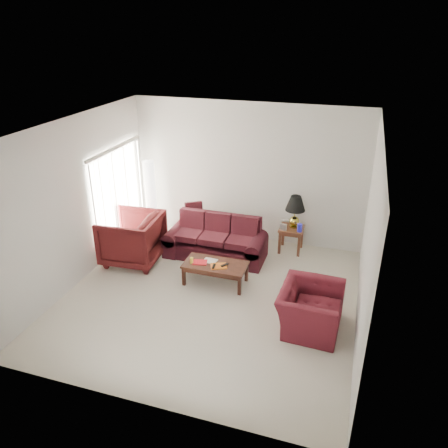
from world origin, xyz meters
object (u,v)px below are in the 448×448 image
at_px(armchair_right, 310,309).
at_px(coffee_table, 215,273).
at_px(armchair_left, 132,238).
at_px(floor_lamp, 151,198).
at_px(sofa, 215,238).
at_px(end_table, 291,239).

xyz_separation_m(armchair_right, coffee_table, (-1.83, 0.78, -0.14)).
xyz_separation_m(armchair_left, armchair_right, (3.67, -1.07, -0.16)).
xyz_separation_m(floor_lamp, coffee_table, (2.03, -1.55, -0.67)).
distance_m(sofa, coffee_table, 1.03).
xyz_separation_m(sofa, armchair_right, (2.15, -1.73, -0.07)).
bearing_deg(end_table, coffee_table, -123.60).
distance_m(end_table, coffee_table, 2.02).
xyz_separation_m(sofa, floor_lamp, (-1.71, 0.59, 0.45)).
relative_size(sofa, armchair_right, 1.91).
xyz_separation_m(end_table, coffee_table, (-1.12, -1.68, -0.06)).
bearing_deg(end_table, armchair_right, -73.85).
height_order(floor_lamp, armchair_left, floor_lamp).
relative_size(floor_lamp, coffee_table, 1.50).
bearing_deg(end_table, armchair_left, -154.90).
bearing_deg(coffee_table, sofa, 96.91).
bearing_deg(floor_lamp, armchair_left, -81.78).
relative_size(end_table, armchair_left, 0.48).
relative_size(floor_lamp, armchair_right, 1.63).
bearing_deg(coffee_table, end_table, 44.70).
xyz_separation_m(end_table, armchair_left, (-2.96, -1.39, 0.24)).
distance_m(sofa, armchair_left, 1.67).
relative_size(end_table, floor_lamp, 0.31).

